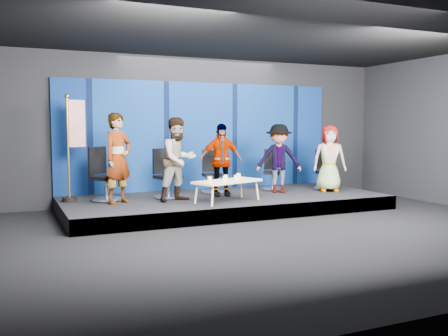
{
  "coord_description": "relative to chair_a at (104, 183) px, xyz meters",
  "views": [
    {
      "loc": [
        -4.44,
        -7.5,
        1.86
      ],
      "look_at": [
        -0.07,
        2.4,
        0.93
      ],
      "focal_mm": 40.0,
      "sensor_mm": 36.0,
      "label": 1
    }
  ],
  "objects": [
    {
      "name": "panelist_c",
      "position": [
        2.5,
        -0.29,
        0.43
      ],
      "size": [
        0.99,
        0.55,
        1.6
      ],
      "primitive_type": "imported",
      "rotation": [
        0.0,
        0.0,
        -0.18
      ],
      "color": "black",
      "rests_on": "riser"
    },
    {
      "name": "chair_d",
      "position": [
        4.06,
        0.15,
        -0.05
      ],
      "size": [
        0.74,
        0.74,
        0.98
      ],
      "rotation": [
        0.0,
        0.0,
        -0.47
      ],
      "color": "silver",
      "rests_on": "riser"
    },
    {
      "name": "chair_c",
      "position": [
        2.51,
        0.21,
        -0.04
      ],
      "size": [
        0.65,
        0.65,
        0.99
      ],
      "rotation": [
        0.0,
        0.0,
        -0.18
      ],
      "color": "silver",
      "rests_on": "riser"
    },
    {
      "name": "chair_b",
      "position": [
        1.3,
        -0.14,
        -0.02
      ],
      "size": [
        0.75,
        0.75,
        1.07
      ],
      "rotation": [
        0.0,
        0.0,
        0.3
      ],
      "color": "silver",
      "rests_on": "riser"
    },
    {
      "name": "panelist_a",
      "position": [
        0.2,
        -0.47,
        0.54
      ],
      "size": [
        0.79,
        0.72,
        1.81
      ],
      "primitive_type": "imported",
      "rotation": [
        0.0,
        0.0,
        0.58
      ],
      "color": "black",
      "rests_on": "riser"
    },
    {
      "name": "room_walls",
      "position": [
        2.57,
        -2.87,
        1.76
      ],
      "size": [
        10.02,
        8.02,
        3.51
      ],
      "color": "black",
      "rests_on": "ground"
    },
    {
      "name": "coffee_table",
      "position": [
        2.28,
        -1.15,
        0.04
      ],
      "size": [
        1.57,
        1.06,
        0.44
      ],
      "rotation": [
        0.0,
        0.0,
        0.34
      ],
      "color": "#CDB877",
      "rests_on": "riser"
    },
    {
      "name": "backdrop",
      "position": [
        2.57,
        1.08,
        0.93
      ],
      "size": [
        7.0,
        0.08,
        2.6
      ],
      "primitive_type": "cube",
      "color": "#071C51",
      "rests_on": "riser"
    },
    {
      "name": "mug_b",
      "position": [
        2.15,
        -1.3,
        0.13
      ],
      "size": [
        0.08,
        0.08,
        0.1
      ],
      "primitive_type": "cylinder",
      "color": "silver",
      "rests_on": "coffee_table"
    },
    {
      "name": "panelist_b",
      "position": [
        1.4,
        -0.64,
        0.49
      ],
      "size": [
        0.99,
        0.87,
        1.73
      ],
      "primitive_type": "imported",
      "rotation": [
        0.0,
        0.0,
        0.3
      ],
      "color": "black",
      "rests_on": "riser"
    },
    {
      "name": "chair_e",
      "position": [
        5.33,
        -0.19,
        -0.05
      ],
      "size": [
        0.72,
        0.72,
        0.97
      ],
      "rotation": [
        0.0,
        0.0,
        -0.43
      ],
      "color": "silver",
      "rests_on": "riser"
    },
    {
      "name": "riser",
      "position": [
        2.57,
        -0.37,
        -0.52
      ],
      "size": [
        7.0,
        3.0,
        0.3
      ],
      "primitive_type": "cube",
      "color": "black",
      "rests_on": "ground"
    },
    {
      "name": "mug_d",
      "position": [
        2.47,
        -1.14,
        0.12
      ],
      "size": [
        0.08,
        0.08,
        0.09
      ],
      "primitive_type": "cylinder",
      "color": "silver",
      "rests_on": "coffee_table"
    },
    {
      "name": "mug_c",
      "position": [
        2.31,
        -0.99,
        0.12
      ],
      "size": [
        0.08,
        0.08,
        0.09
      ],
      "primitive_type": "cylinder",
      "color": "silver",
      "rests_on": "coffee_table"
    },
    {
      "name": "ground",
      "position": [
        2.57,
        -2.87,
        -0.67
      ],
      "size": [
        10.0,
        10.0,
        0.0
      ],
      "primitive_type": "plane",
      "color": "black",
      "rests_on": "ground"
    },
    {
      "name": "chair_a",
      "position": [
        0.0,
        0.0,
        0.0
      ],
      "size": [
        0.87,
        0.87,
        1.12
      ],
      "rotation": [
        0.0,
        0.0,
        0.58
      ],
      "color": "silver",
      "rests_on": "riser"
    },
    {
      "name": "mug_e",
      "position": [
        2.64,
        -0.92,
        0.13
      ],
      "size": [
        0.09,
        0.09,
        0.11
      ],
      "primitive_type": "cylinder",
      "color": "silver",
      "rests_on": "coffee_table"
    },
    {
      "name": "panelist_d",
      "position": [
        3.95,
        -0.34,
        0.43
      ],
      "size": [
        1.18,
        0.99,
        1.59
      ],
      "primitive_type": "imported",
      "rotation": [
        0.0,
        0.0,
        -0.47
      ],
      "color": "black",
      "rests_on": "riser"
    },
    {
      "name": "panelist_e",
      "position": [
        5.14,
        -0.65,
        0.41
      ],
      "size": [
        0.9,
        0.77,
        1.56
      ],
      "primitive_type": "imported",
      "rotation": [
        0.0,
        0.0,
        -0.43
      ],
      "color": "black",
      "rests_on": "riser"
    },
    {
      "name": "mug_a",
      "position": [
        1.86,
        -1.24,
        0.13
      ],
      "size": [
        0.09,
        0.09,
        0.1
      ],
      "primitive_type": "cylinder",
      "color": "silver",
      "rests_on": "coffee_table"
    },
    {
      "name": "flag_stand",
      "position": [
        -0.57,
        0.21,
        0.8
      ],
      "size": [
        0.5,
        0.29,
        2.2
      ],
      "rotation": [
        0.0,
        0.0,
        0.27
      ],
      "color": "black",
      "rests_on": "riser"
    }
  ]
}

